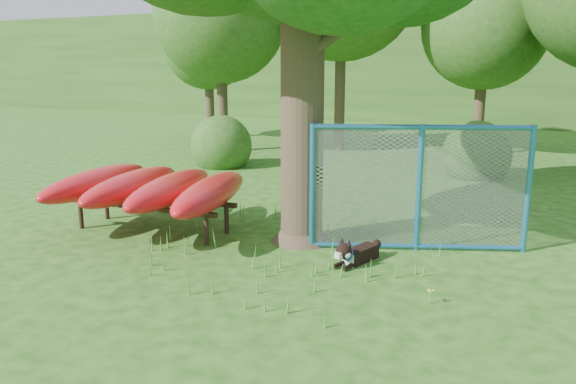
% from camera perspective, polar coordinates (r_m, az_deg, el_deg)
% --- Properties ---
extents(ground, '(80.00, 80.00, 0.00)m').
position_cam_1_polar(ground, '(8.04, -5.05, -8.55)').
color(ground, '#1E4F0F').
rests_on(ground, ground).
extents(wooden_post, '(0.30, 0.17, 1.11)m').
position_cam_1_polar(wooden_post, '(9.53, 1.78, -1.37)').
color(wooden_post, '#695D4E').
rests_on(wooden_post, ground).
extents(kayak_rack, '(3.66, 3.25, 1.05)m').
position_cam_1_polar(kayak_rack, '(10.22, -13.75, 0.45)').
color(kayak_rack, black).
rests_on(kayak_rack, ground).
extents(husky_dog, '(0.48, 0.98, 0.46)m').
position_cam_1_polar(husky_dog, '(8.51, 6.84, -6.22)').
color(husky_dog, black).
rests_on(husky_dog, ground).
extents(fence_section, '(3.25, 1.39, 3.38)m').
position_cam_1_polar(fence_section, '(9.09, 13.17, 0.37)').
color(fence_section, teal).
rests_on(fence_section, ground).
extents(wildflower_clump, '(0.09, 0.10, 0.20)m').
position_cam_1_polar(wildflower_clump, '(7.30, 14.26, -9.80)').
color(wildflower_clump, '#4E9B33').
rests_on(wildflower_clump, ground).
extents(bg_tree_a, '(4.40, 4.40, 6.70)m').
position_cam_1_polar(bg_tree_a, '(19.48, -6.90, 17.28)').
color(bg_tree_a, '#3B2E20').
rests_on(bg_tree_a, ground).
extents(bg_tree_c, '(4.00, 4.00, 6.12)m').
position_cam_1_polar(bg_tree_c, '(19.60, 19.41, 15.54)').
color(bg_tree_c, '#3B2E20').
rests_on(bg_tree_c, ground).
extents(bg_tree_f, '(3.60, 3.60, 5.55)m').
position_cam_1_polar(bg_tree_f, '(23.31, -8.14, 14.62)').
color(bg_tree_f, '#3B2E20').
rests_on(bg_tree_f, ground).
extents(shrub_left, '(1.80, 1.80, 1.80)m').
position_cam_1_polar(shrub_left, '(16.75, -6.74, 2.64)').
color(shrub_left, '#27511A').
rests_on(shrub_left, ground).
extents(shrub_mid, '(1.80, 1.80, 1.80)m').
position_cam_1_polar(shrub_mid, '(15.80, 18.44, 1.46)').
color(shrub_mid, '#27511A').
rests_on(shrub_mid, ground).
extents(wooded_hillside, '(80.00, 12.00, 6.00)m').
position_cam_1_polar(wooded_hillside, '(34.64, 19.69, 12.16)').
color(wooded_hillside, '#27511A').
rests_on(wooded_hillside, ground).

